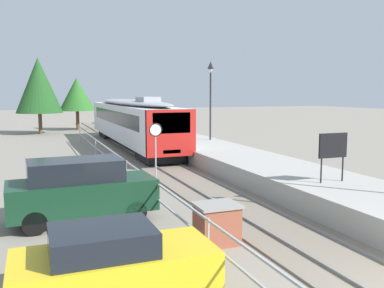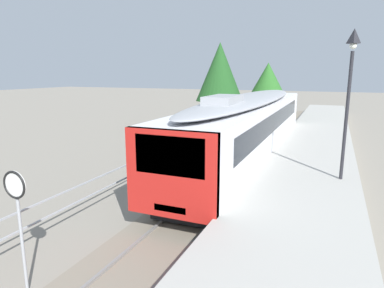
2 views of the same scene
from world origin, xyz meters
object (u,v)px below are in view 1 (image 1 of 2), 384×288
at_px(platform_notice_board, 333,147).
at_px(parked_suv_dark_green, 81,189).
at_px(parked_hatchback_yellow, 113,262).
at_px(platform_lamp_mid_platform, 211,86).
at_px(commuter_train, 132,119).
at_px(speed_limit_sign, 156,138).
at_px(brick_utility_cabinet, 217,223).

bearing_deg(platform_notice_board, parked_suv_dark_green, 170.81).
xyz_separation_m(platform_notice_board, parked_hatchback_yellow, (-8.78, -4.16, -1.40)).
bearing_deg(platform_lamp_mid_platform, parked_suv_dark_green, -128.31).
height_order(commuter_train, speed_limit_sign, commuter_train).
bearing_deg(commuter_train, parked_suv_dark_green, -108.13).
bearing_deg(parked_suv_dark_green, parked_hatchback_yellow, -90.03).
bearing_deg(platform_lamp_mid_platform, brick_utility_cabinet, -112.98).
height_order(platform_notice_board, parked_hatchback_yellow, platform_notice_board).
distance_m(commuter_train, speed_limit_sign, 13.05).
height_order(platform_lamp_mid_platform, parked_hatchback_yellow, platform_lamp_mid_platform).
relative_size(commuter_train, speed_limit_sign, 6.89).
xyz_separation_m(speed_limit_sign, brick_utility_cabinet, (-0.51, -7.77, -1.55)).
bearing_deg(speed_limit_sign, brick_utility_cabinet, -93.78).
xyz_separation_m(commuter_train, platform_notice_board, (3.13, -18.69, 0.04)).
height_order(speed_limit_sign, brick_utility_cabinet, speed_limit_sign).
bearing_deg(brick_utility_cabinet, platform_lamp_mid_platform, 67.02).
relative_size(parked_hatchback_yellow, parked_suv_dark_green, 0.86).
xyz_separation_m(platform_notice_board, parked_suv_dark_green, (-8.78, 1.42, -1.13)).
bearing_deg(parked_hatchback_yellow, brick_utility_cabinet, 33.47).
relative_size(brick_utility_cabinet, parked_hatchback_yellow, 0.30).
distance_m(platform_notice_board, brick_utility_cabinet, 6.09).
distance_m(commuter_train, parked_suv_dark_green, 18.20).
height_order(platform_lamp_mid_platform, parked_suv_dark_green, platform_lamp_mid_platform).
bearing_deg(speed_limit_sign, commuter_train, 81.73).
height_order(commuter_train, platform_notice_board, commuter_train).
bearing_deg(brick_utility_cabinet, speed_limit_sign, 86.22).
height_order(platform_notice_board, parked_suv_dark_green, platform_notice_board).
distance_m(speed_limit_sign, parked_suv_dark_green, 5.86).
xyz_separation_m(speed_limit_sign, parked_suv_dark_green, (-3.78, -4.35, -1.06)).
relative_size(platform_lamp_mid_platform, parked_hatchback_yellow, 1.33).
xyz_separation_m(brick_utility_cabinet, parked_hatchback_yellow, (-3.27, -2.16, 0.22)).
xyz_separation_m(commuter_train, speed_limit_sign, (-1.88, -12.91, -0.02)).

